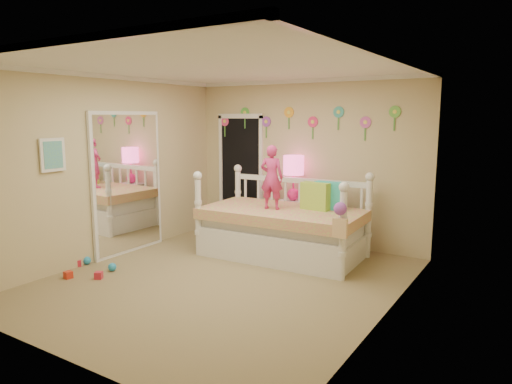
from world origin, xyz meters
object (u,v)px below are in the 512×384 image
Objects in this scene: daybed at (283,214)px; nightstand at (293,222)px; child at (272,177)px; table_lamp at (294,171)px.

daybed is 0.80m from nightstand.
child is at bearing -145.24° from daybed.
child is 1.28× the size of table_lamp.
table_lamp is at bearing -86.63° from nightstand.
nightstand is at bearing 93.58° from table_lamp.
child is 0.82m from table_lamp.
table_lamp is (-0.08, 0.82, 0.01)m from child.
child is (-0.13, -0.10, 0.53)m from daybed.
daybed reaches higher than nightstand.
nightstand is at bearing -95.45° from child.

